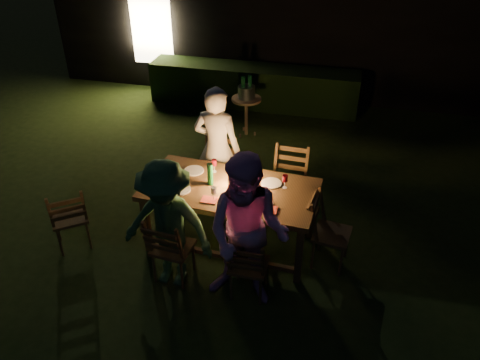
% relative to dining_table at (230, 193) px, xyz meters
% --- Properties ---
extents(garden_envelope, '(40.00, 40.00, 3.20)m').
position_rel_dining_table_xyz_m(garden_envelope, '(-0.17, 6.76, 0.80)').
color(garden_envelope, black).
rests_on(garden_envelope, ground).
extents(dining_table, '(2.12, 1.14, 0.86)m').
position_rel_dining_table_xyz_m(dining_table, '(0.00, 0.00, 0.00)').
color(dining_table, '#4D3419').
rests_on(dining_table, ground).
extents(chair_near_left, '(0.47, 0.49, 0.95)m').
position_rel_dining_table_xyz_m(chair_near_left, '(-0.49, -0.74, -0.48)').
color(chair_near_left, '#4D3419').
rests_on(chair_near_left, ground).
extents(chair_near_right, '(0.40, 0.43, 0.90)m').
position_rel_dining_table_xyz_m(chair_near_right, '(0.41, -0.79, -0.50)').
color(chair_near_right, '#4D3419').
rests_on(chair_near_right, ground).
extents(chair_far_left, '(0.48, 0.51, 1.02)m').
position_rel_dining_table_xyz_m(chair_far_left, '(-0.41, 0.80, -0.47)').
color(chair_far_left, '#4D3419').
rests_on(chair_far_left, ground).
extents(chair_far_right, '(0.48, 0.52, 1.04)m').
position_rel_dining_table_xyz_m(chair_far_right, '(0.59, 0.74, -0.46)').
color(chair_far_right, '#4D3419').
rests_on(chair_far_right, ground).
extents(chair_end, '(0.52, 0.49, 0.97)m').
position_rel_dining_table_xyz_m(chair_end, '(1.23, -0.07, -0.48)').
color(chair_end, '#4D3419').
rests_on(chair_end, ground).
extents(chair_spare, '(0.61, 0.61, 0.94)m').
position_rel_dining_table_xyz_m(chair_spare, '(-1.92, -0.51, -0.49)').
color(chair_spare, '#4D3419').
rests_on(chair_spare, ground).
extents(person_house_side, '(0.67, 0.46, 1.76)m').
position_rel_dining_table_xyz_m(person_house_side, '(-0.40, 0.84, 0.11)').
color(person_house_side, white).
rests_on(person_house_side, ground).
extents(person_opp_right, '(0.91, 0.73, 1.80)m').
position_rel_dining_table_xyz_m(person_opp_right, '(0.40, -0.84, 0.13)').
color(person_opp_right, '#E59EDB').
rests_on(person_opp_right, ground).
extents(person_opp_left, '(1.06, 0.65, 1.59)m').
position_rel_dining_table_xyz_m(person_opp_left, '(-0.50, -0.79, 0.02)').
color(person_opp_left, '#306134').
rests_on(person_opp_left, ground).
extents(lantern, '(0.16, 0.16, 0.35)m').
position_rel_dining_table_xyz_m(lantern, '(0.05, 0.05, 0.24)').
color(lantern, white).
rests_on(lantern, dining_table).
extents(plate_far_left, '(0.25, 0.25, 0.01)m').
position_rel_dining_table_xyz_m(plate_far_left, '(-0.54, 0.25, 0.09)').
color(plate_far_left, white).
rests_on(plate_far_left, dining_table).
extents(plate_near_left, '(0.25, 0.25, 0.01)m').
position_rel_dining_table_xyz_m(plate_near_left, '(-0.56, -0.19, 0.09)').
color(plate_near_left, white).
rests_on(plate_near_left, dining_table).
extents(plate_far_right, '(0.25, 0.25, 0.01)m').
position_rel_dining_table_xyz_m(plate_far_right, '(0.46, 0.19, 0.09)').
color(plate_far_right, white).
rests_on(plate_far_right, dining_table).
extents(plate_near_right, '(0.25, 0.25, 0.01)m').
position_rel_dining_table_xyz_m(plate_near_right, '(0.44, -0.25, 0.09)').
color(plate_near_right, white).
rests_on(plate_near_right, dining_table).
extents(wineglass_a, '(0.06, 0.06, 0.18)m').
position_rel_dining_table_xyz_m(wineglass_a, '(-0.28, 0.30, 0.17)').
color(wineglass_a, '#59070F').
rests_on(wineglass_a, dining_table).
extents(wineglass_b, '(0.06, 0.06, 0.18)m').
position_rel_dining_table_xyz_m(wineglass_b, '(-0.73, -0.08, 0.17)').
color(wineglass_b, '#59070F').
rests_on(wineglass_b, dining_table).
extents(wineglass_c, '(0.06, 0.06, 0.18)m').
position_rel_dining_table_xyz_m(wineglass_c, '(0.28, -0.30, 0.17)').
color(wineglass_c, '#59070F').
rests_on(wineglass_c, dining_table).
extents(wineglass_d, '(0.06, 0.06, 0.18)m').
position_rel_dining_table_xyz_m(wineglass_d, '(0.63, 0.14, 0.17)').
color(wineglass_d, '#59070F').
rests_on(wineglass_d, dining_table).
extents(wineglass_e, '(0.06, 0.06, 0.18)m').
position_rel_dining_table_xyz_m(wineglass_e, '(-0.12, -0.29, 0.17)').
color(wineglass_e, silver).
rests_on(wineglass_e, dining_table).
extents(bottle_table, '(0.07, 0.07, 0.28)m').
position_rel_dining_table_xyz_m(bottle_table, '(-0.25, 0.01, 0.22)').
color(bottle_table, '#0F471E').
rests_on(bottle_table, dining_table).
extents(napkin_left, '(0.18, 0.14, 0.01)m').
position_rel_dining_table_xyz_m(napkin_left, '(-0.17, -0.31, 0.09)').
color(napkin_left, red).
rests_on(napkin_left, dining_table).
extents(napkin_right, '(0.18, 0.14, 0.01)m').
position_rel_dining_table_xyz_m(napkin_right, '(0.53, -0.33, 0.09)').
color(napkin_right, red).
rests_on(napkin_right, dining_table).
extents(phone, '(0.14, 0.07, 0.01)m').
position_rel_dining_table_xyz_m(phone, '(-0.64, -0.26, 0.09)').
color(phone, black).
rests_on(phone, dining_table).
extents(side_table, '(0.53, 0.53, 0.71)m').
position_rel_dining_table_xyz_m(side_table, '(-0.49, 3.01, -0.15)').
color(side_table, '#855F42').
rests_on(side_table, ground).
extents(ice_bucket, '(0.30, 0.30, 0.22)m').
position_rel_dining_table_xyz_m(ice_bucket, '(-0.49, 3.01, 0.05)').
color(ice_bucket, '#A5A8AD').
rests_on(ice_bucket, side_table).
extents(bottle_bucket_a, '(0.07, 0.07, 0.32)m').
position_rel_dining_table_xyz_m(bottle_bucket_a, '(-0.54, 2.97, 0.10)').
color(bottle_bucket_a, '#0F471E').
rests_on(bottle_bucket_a, side_table).
extents(bottle_bucket_b, '(0.07, 0.07, 0.32)m').
position_rel_dining_table_xyz_m(bottle_bucket_b, '(-0.44, 3.05, 0.10)').
color(bottle_bucket_b, '#0F471E').
rests_on(bottle_bucket_b, side_table).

